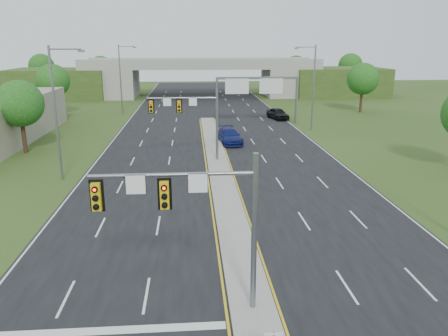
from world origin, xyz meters
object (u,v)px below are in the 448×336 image
car_far_c (278,113)px  signal_mast_far (193,114)px  signal_mast_near (199,210)px  sign_gantry (256,87)px  car_far_b (230,136)px  overpass (202,80)px

car_far_c → signal_mast_far: bearing=-132.7°
signal_mast_near → signal_mast_far: (0.00, 25.00, 0.00)m
signal_mast_far → car_far_c: bearing=61.7°
sign_gantry → car_far_c: 7.27m
signal_mast_near → car_far_b: (4.18, 32.97, -3.88)m
overpass → sign_gantry: bearing=-79.2°
signal_mast_far → overpass: bearing=87.6°
car_far_b → car_far_c: car_far_c is taller
sign_gantry → overpass: overpass is taller
signal_mast_near → overpass: (2.26, 80.07, -1.17)m
signal_mast_far → overpass: overpass is taller
car_far_b → car_far_c: 18.42m
signal_mast_near → car_far_c: bearing=75.2°
overpass → car_far_b: 47.22m
overpass → car_far_c: (10.75, -30.94, -2.69)m
sign_gantry → car_far_c: bearing=45.5°
car_far_c → overpass: bearing=94.8°
signal_mast_near → car_far_b: 33.46m
signal_mast_near → sign_gantry: bearing=78.8°
signal_mast_far → overpass: size_ratio=0.09×
signal_mast_near → car_far_c: size_ratio=1.42×
signal_mast_far → car_far_b: signal_mast_far is taller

